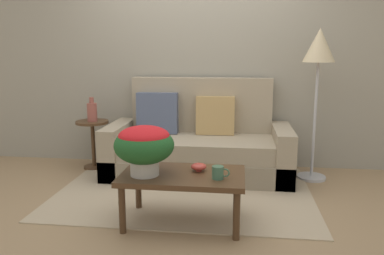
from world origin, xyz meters
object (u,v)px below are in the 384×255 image
couch (198,146)px  table_vase (92,111)px  coffee_table (183,180)px  potted_plant (144,144)px  snack_bowl (199,167)px  side_table (93,136)px  floor_lamp (319,57)px  coffee_mug (218,173)px

couch → table_vase: couch is taller
coffee_table → potted_plant: bearing=-165.4°
couch → coffee_table: 1.27m
potted_plant → snack_bowl: potted_plant is taller
snack_bowl → table_vase: table_vase is taller
side_table → snack_bowl: (1.37, -1.25, 0.06)m
couch → snack_bowl: size_ratio=16.08×
potted_plant → snack_bowl: size_ratio=3.71×
side_table → snack_bowl: 1.85m
coffee_table → floor_lamp: (1.21, 1.25, 0.93)m
coffee_table → snack_bowl: 0.16m
couch → coffee_table: size_ratio=2.07×
potted_plant → coffee_mug: bearing=-2.3°
couch → floor_lamp: (1.23, -0.02, 0.97)m
snack_bowl → potted_plant: bearing=-159.4°
potted_plant → coffee_table: bearing=14.6°
floor_lamp → potted_plant: 2.10m
coffee_mug → table_vase: bearing=137.3°
side_table → potted_plant: bearing=-55.3°
couch → snack_bowl: couch is taller
potted_plant → snack_bowl: 0.48m
floor_lamp → table_vase: 2.53m
snack_bowl → couch: bearing=96.7°
potted_plant → snack_bowl: bearing=20.6°
potted_plant → side_table: bearing=124.7°
table_vase → side_table: bearing=126.3°
floor_lamp → potted_plant: floor_lamp is taller
coffee_mug → snack_bowl: (-0.17, 0.17, -0.01)m
couch → potted_plant: size_ratio=4.33×
couch → table_vase: size_ratio=7.20×
couch → snack_bowl: 1.21m
side_table → floor_lamp: size_ratio=0.36×
couch → coffee_table: couch is taller
side_table → snack_bowl: size_ratio=4.55×
side_table → snack_bowl: bearing=-42.4°
potted_plant → snack_bowl: (0.40, 0.15, -0.21)m
coffee_table → side_table: side_table is taller
side_table → potted_plant: size_ratio=1.23×
potted_plant → coffee_mug: potted_plant is taller
side_table → table_vase: 0.29m
couch → coffee_table: (0.02, -1.27, 0.04)m
couch → table_vase: bearing=178.4°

